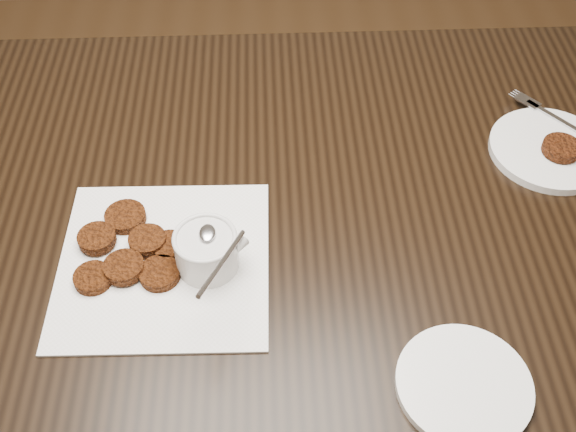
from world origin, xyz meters
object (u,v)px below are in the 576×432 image
(napkin, at_px, (164,262))
(plate_with_patty, at_px, (551,146))
(plate_empty, at_px, (464,385))
(table, at_px, (255,310))
(sauce_ramekin, at_px, (204,237))

(napkin, height_order, plate_with_patty, plate_with_patty)
(plate_empty, bearing_deg, table, 127.47)
(napkin, bearing_deg, plate_empty, -28.44)
(plate_with_patty, xyz_separation_m, plate_empty, (-0.25, -0.45, -0.01))
(sauce_ramekin, xyz_separation_m, plate_empty, (0.36, -0.22, -0.06))
(table, xyz_separation_m, plate_empty, (0.29, -0.38, 0.38))
(napkin, distance_m, sauce_ramekin, 0.10)
(table, height_order, plate_empty, plate_empty)
(napkin, xyz_separation_m, sauce_ramekin, (0.07, -0.01, 0.07))
(sauce_ramekin, bearing_deg, plate_with_patty, 20.93)
(plate_with_patty, relative_size, plate_empty, 1.16)
(plate_empty, bearing_deg, plate_with_patty, 61.04)
(napkin, xyz_separation_m, plate_empty, (0.43, -0.23, 0.00))
(table, distance_m, plate_empty, 0.62)
(table, bearing_deg, napkin, -130.13)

